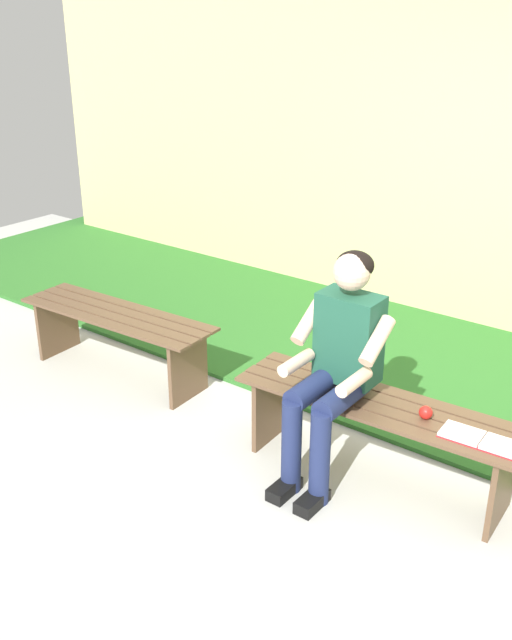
# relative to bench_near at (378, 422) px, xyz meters

# --- Properties ---
(ground_plane) EXTENTS (10.00, 7.00, 0.04)m
(ground_plane) POSITION_rel_bench_near_xyz_m (1.04, 1.00, -0.38)
(ground_plane) COLOR #B2B2AD
(grass_strip) EXTENTS (9.00, 2.26, 0.03)m
(grass_strip) POSITION_rel_bench_near_xyz_m (1.04, -1.49, -0.34)
(grass_strip) COLOR #2D6B28
(grass_strip) RESTS_ON ground
(brick_wall) EXTENTS (9.50, 0.24, 3.19)m
(brick_wall) POSITION_rel_bench_near_xyz_m (0.50, -2.49, 1.24)
(brick_wall) COLOR #D1C684
(brick_wall) RESTS_ON ground
(bench_near) EXTENTS (1.65, 0.50, 0.48)m
(bench_near) POSITION_rel_bench_near_xyz_m (0.00, 0.00, 0.00)
(bench_near) COLOR brown
(bench_near) RESTS_ON ground
(bench_far) EXTENTS (1.54, 0.49, 0.48)m
(bench_far) POSITION_rel_bench_near_xyz_m (2.07, 0.00, -0.00)
(bench_far) COLOR brown
(bench_far) RESTS_ON ground
(person_seated) EXTENTS (0.50, 0.69, 1.28)m
(person_seated) POSITION_rel_bench_near_xyz_m (0.22, 0.10, 0.35)
(person_seated) COLOR #1E513D
(person_seated) RESTS_ON ground
(apple) EXTENTS (0.07, 0.07, 0.07)m
(apple) POSITION_rel_bench_near_xyz_m (-0.27, -0.00, 0.16)
(apple) COLOR red
(apple) RESTS_ON bench_near
(book_open) EXTENTS (0.42, 0.18, 0.02)m
(book_open) POSITION_rel_bench_near_xyz_m (-0.59, 0.04, 0.13)
(book_open) COLOR white
(book_open) RESTS_ON bench_near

